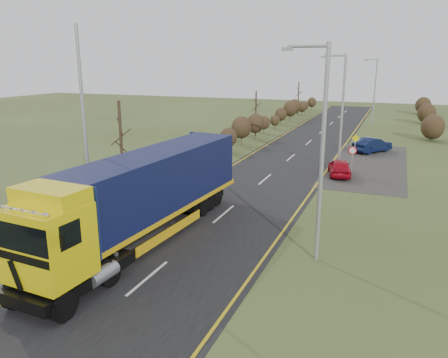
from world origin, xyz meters
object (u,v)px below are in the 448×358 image
Objects in this scene: car_blue_sedan at (372,145)px; streetlight_near at (320,147)px; lorry at (144,192)px; speed_sign at (352,155)px; car_red_hatchback at (340,167)px.

streetlight_near is at bearing 122.38° from car_blue_sedan.
lorry is 3.60× the size of car_blue_sedan.
car_blue_sedan is 1.92× the size of speed_sign.
car_red_hatchback is 0.42× the size of streetlight_near.
car_red_hatchback is 0.89× the size of car_blue_sedan.
lorry is 27.29m from car_blue_sedan.
car_blue_sedan is at bearing 88.19° from streetlight_near.
car_blue_sedan is (1.68, 10.03, 0.06)m from car_red_hatchback.
car_red_hatchback is 1.28m from speed_sign.
streetlight_near is (-0.79, -25.00, 4.21)m from car_blue_sedan.
car_red_hatchback is (6.86, 15.84, -1.73)m from lorry.
car_red_hatchback is at bearing 70.42° from lorry.
lorry is 17.35m from car_red_hatchback.
streetlight_near reaches higher than car_blue_sedan.
lorry is at bearing 105.93° from car_blue_sedan.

